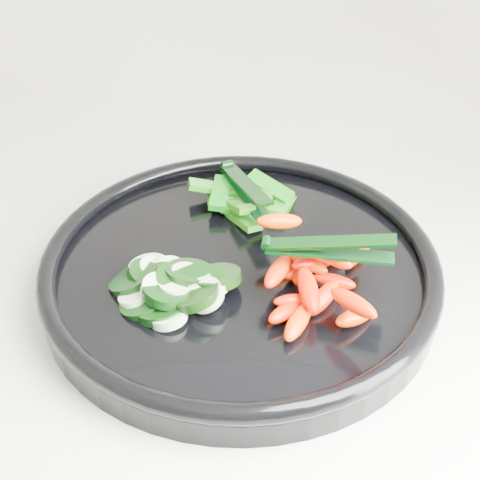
% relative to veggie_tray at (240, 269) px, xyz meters
% --- Properties ---
extents(veggie_tray, '(0.44, 0.44, 0.04)m').
position_rel_veggie_tray_xyz_m(veggie_tray, '(0.00, 0.00, 0.00)').
color(veggie_tray, black).
rests_on(veggie_tray, counter).
extents(cucumber_pile, '(0.13, 0.10, 0.04)m').
position_rel_veggie_tray_xyz_m(cucumber_pile, '(-0.05, -0.05, 0.01)').
color(cucumber_pile, black).
rests_on(cucumber_pile, veggie_tray).
extents(carrot_pile, '(0.13, 0.16, 0.05)m').
position_rel_veggie_tray_xyz_m(carrot_pile, '(0.08, -0.02, 0.02)').
color(carrot_pile, '#FF2600').
rests_on(carrot_pile, veggie_tray).
extents(pepper_pile, '(0.11, 0.10, 0.04)m').
position_rel_veggie_tray_xyz_m(pepper_pile, '(-0.03, 0.10, 0.01)').
color(pepper_pile, '#20710A').
rests_on(pepper_pile, veggie_tray).
extents(tong_carrot, '(0.11, 0.03, 0.02)m').
position_rel_veggie_tray_xyz_m(tong_carrot, '(0.08, -0.01, 0.05)').
color(tong_carrot, black).
rests_on(tong_carrot, carrot_pile).
extents(tong_pepper, '(0.08, 0.10, 0.02)m').
position_rel_veggie_tray_xyz_m(tong_pepper, '(-0.02, 0.09, 0.03)').
color(tong_pepper, black).
rests_on(tong_pepper, pepper_pile).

